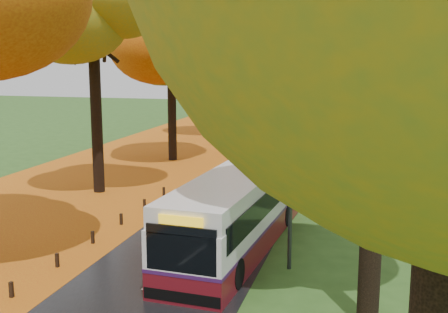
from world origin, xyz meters
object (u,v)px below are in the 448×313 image
at_px(bus, 237,209).
at_px(car_white, 250,142).
at_px(streetlamp_mid, 333,93).
at_px(car_dark, 282,121).
at_px(streetlamp_near, 284,135).
at_px(streetlamp_far, 348,80).
at_px(car_silver, 276,124).

xyz_separation_m(bus, car_white, (-4.30, 21.93, -0.86)).
bearing_deg(streetlamp_mid, car_dark, 110.01).
distance_m(streetlamp_near, bus, 4.05).
height_order(streetlamp_mid, streetlamp_far, same).
distance_m(streetlamp_near, car_white, 24.66).
bearing_deg(streetlamp_mid, streetlamp_near, -90.00).
xyz_separation_m(streetlamp_mid, streetlamp_far, (0.00, 22.00, 0.00)).
xyz_separation_m(streetlamp_mid, car_silver, (-6.30, 13.29, -3.92)).
relative_size(streetlamp_mid, car_white, 2.04).
xyz_separation_m(streetlamp_near, car_silver, (-6.30, 35.29, -3.92)).
bearing_deg(streetlamp_near, streetlamp_far, 90.00).
relative_size(streetlamp_mid, streetlamp_far, 1.00).
bearing_deg(streetlamp_mid, car_white, 166.55).
xyz_separation_m(streetlamp_near, bus, (-2.00, 1.58, -3.15)).
relative_size(streetlamp_mid, bus, 0.71).
relative_size(streetlamp_near, car_dark, 2.06).
bearing_deg(car_dark, car_white, -84.50).
xyz_separation_m(streetlamp_mid, bus, (-2.00, -20.42, -3.15)).
height_order(bus, car_white, bus).
distance_m(streetlamp_far, car_silver, 11.44).
height_order(streetlamp_near, bus, streetlamp_near).
height_order(streetlamp_far, car_dark, streetlamp_far).
bearing_deg(car_dark, streetlamp_far, 42.31).
xyz_separation_m(streetlamp_far, car_silver, (-6.30, -8.71, -3.92)).
xyz_separation_m(streetlamp_near, car_dark, (-6.30, 39.29, -4.11)).
height_order(streetlamp_near, car_white, streetlamp_near).
bearing_deg(bus, streetlamp_far, 91.12).
xyz_separation_m(car_white, car_dark, (0.00, 15.78, -0.10)).
bearing_deg(car_white, bus, -59.23).
bearing_deg(streetlamp_near, car_white, 105.00).
distance_m(streetlamp_mid, car_dark, 18.85).
bearing_deg(bus, car_dark, 100.32).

